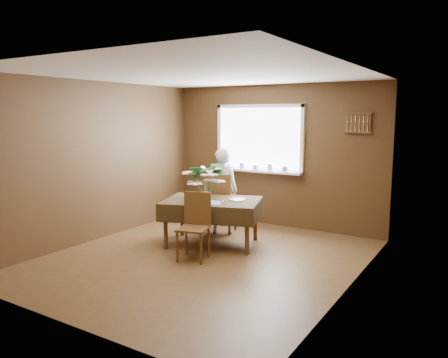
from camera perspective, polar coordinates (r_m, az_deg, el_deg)
The scene contains 15 objects.
floor at distance 6.14m, azimuth -2.75°, elevation -10.38°, with size 4.50×4.50×0.00m, color #4F341B.
ceiling at distance 5.84m, azimuth -2.93°, elevation 13.53°, with size 4.50×4.50×0.00m, color white.
wall_back at distance 7.81m, azimuth 6.60°, elevation 3.00°, with size 4.00×4.00×0.00m, color brown.
wall_front at distance 4.23m, azimuth -20.43°, elevation -2.02°, with size 4.00×4.00×0.00m, color brown.
wall_left at distance 7.18m, azimuth -16.09°, elevation 2.26°, with size 4.50×4.50×0.00m, color brown.
wall_right at distance 5.01m, azimuth 16.33°, elevation -0.27°, with size 4.50×4.50×0.00m, color brown.
window_assembly at distance 7.88m, azimuth 4.51°, elevation 3.83°, with size 1.72×0.20×1.22m.
spoon_rack at distance 7.24m, azimuth 17.07°, elevation 7.03°, with size 0.44×0.05×0.33m.
dining_table at distance 6.65m, azimuth -1.58°, elevation -3.43°, with size 1.67×1.38×0.70m.
chair_far at distance 7.28m, azimuth -0.47°, elevation -2.91°, with size 0.53×0.53×1.01m.
chair_near at distance 6.06m, azimuth -3.78°, elevation -5.71°, with size 0.48×0.48×0.92m.
seated_woman at distance 7.26m, azimuth -0.28°, elevation -1.59°, with size 0.52×0.34×1.43m, color white.
flower_bouquet at distance 6.39m, azimuth -2.36°, elevation -0.09°, with size 0.61×0.61×0.52m.
side_plate at distance 6.63m, azimuth 1.77°, elevation -2.70°, with size 0.25×0.25×0.01m, color white.
table_knife at distance 6.43m, azimuth -0.38°, elevation -3.02°, with size 0.02×0.20×0.00m, color silver.
Camera 1 is at (3.31, -4.79, 1.98)m, focal length 35.00 mm.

